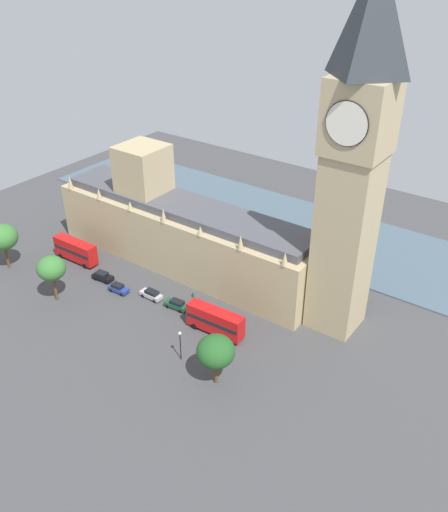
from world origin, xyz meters
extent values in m
plane|color=#424244|center=(0.00, 0.00, 0.00)|extent=(129.00, 129.00, 0.00)
cube|color=#475B6B|center=(-29.46, 0.00, 0.12)|extent=(28.13, 116.10, 0.25)
cube|color=tan|center=(-2.00, 0.00, 6.16)|extent=(13.17, 59.00, 12.33)
cube|color=tan|center=(-2.00, -10.62, 11.73)|extent=(8.98, 8.98, 23.47)
cube|color=#4C4C54|center=(-2.00, 0.00, 13.13)|extent=(10.01, 56.64, 1.60)
cone|color=tan|center=(4.19, -26.55, 13.87)|extent=(1.20, 1.20, 3.07)
cone|color=tan|center=(4.19, -17.70, 13.53)|extent=(1.20, 1.20, 2.40)
cone|color=tan|center=(4.19, -8.85, 13.27)|extent=(1.20, 1.20, 1.88)
cone|color=tan|center=(4.19, 0.00, 13.78)|extent=(1.20, 1.20, 2.90)
cone|color=tan|center=(4.19, 8.85, 13.26)|extent=(1.20, 1.20, 1.87)
cone|color=tan|center=(4.19, 17.70, 13.76)|extent=(1.20, 1.20, 2.86)
cone|color=tan|center=(4.19, 26.55, 13.57)|extent=(1.20, 1.20, 2.48)
cube|color=tan|center=(-2.00, 33.87, 15.75)|extent=(8.14, 8.14, 31.49)
cube|color=tan|center=(-2.00, 33.87, 37.07)|extent=(8.95, 8.95, 11.15)
cylinder|color=silver|center=(2.63, 33.87, 37.07)|extent=(0.25, 6.19, 6.19)
torus|color=black|center=(2.63, 33.87, 37.07)|extent=(0.24, 6.43, 6.43)
cylinder|color=silver|center=(-2.00, 29.24, 37.07)|extent=(6.19, 0.25, 6.19)
torus|color=black|center=(-2.00, 29.24, 37.07)|extent=(6.43, 0.24, 6.43)
pyramid|color=#2D3338|center=(-2.00, 33.87, 50.68)|extent=(8.95, 8.95, 16.07)
cube|color=red|center=(10.84, -19.42, 2.65)|extent=(2.77, 10.56, 4.20)
cube|color=black|center=(10.84, -19.42, 2.73)|extent=(2.82, 10.16, 0.70)
cylinder|color=black|center=(9.60, -15.77, 0.55)|extent=(0.38, 1.11, 1.10)
cylinder|color=black|center=(11.89, -15.71, 0.55)|extent=(0.38, 1.11, 1.10)
cylinder|color=black|center=(9.79, -23.12, 0.55)|extent=(0.38, 1.11, 1.10)
cylinder|color=black|center=(12.08, -23.06, 0.55)|extent=(0.38, 1.11, 1.10)
cube|color=black|center=(12.76, -9.46, 0.72)|extent=(2.32, 4.49, 0.75)
cube|color=black|center=(12.78, -9.67, 1.42)|extent=(1.83, 2.57, 0.65)
cylinder|color=black|center=(11.75, -8.17, 0.34)|extent=(0.32, 0.70, 0.68)
cylinder|color=black|center=(13.48, -7.99, 0.34)|extent=(0.32, 0.70, 0.68)
cylinder|color=black|center=(12.03, -10.92, 0.34)|extent=(0.32, 0.70, 0.68)
cylinder|color=black|center=(13.76, -10.75, 0.34)|extent=(0.32, 0.70, 0.68)
cube|color=navy|center=(13.90, -3.87, 0.72)|extent=(1.99, 4.22, 0.75)
cube|color=black|center=(13.91, -4.07, 1.42)|extent=(1.59, 2.39, 0.65)
cylinder|color=black|center=(13.03, -2.61, 0.34)|extent=(0.30, 0.70, 0.68)
cylinder|color=black|center=(14.58, -2.50, 0.34)|extent=(0.30, 0.70, 0.68)
cylinder|color=black|center=(13.22, -5.23, 0.34)|extent=(0.30, 0.70, 0.68)
cylinder|color=black|center=(14.76, -5.12, 0.34)|extent=(0.30, 0.70, 0.68)
cube|color=#B7B7BC|center=(11.68, 2.56, 0.72)|extent=(1.72, 4.60, 0.75)
cube|color=black|center=(11.68, 2.79, 1.42)|extent=(1.44, 2.58, 0.65)
cylinder|color=black|center=(12.46, 1.09, 0.34)|extent=(0.25, 0.68, 0.68)
cylinder|color=black|center=(10.91, 1.09, 0.34)|extent=(0.25, 0.68, 0.68)
cylinder|color=black|center=(12.46, 4.03, 0.34)|extent=(0.25, 0.68, 0.68)
cylinder|color=black|center=(10.91, 4.03, 0.34)|extent=(0.25, 0.68, 0.68)
cube|color=#19472D|center=(11.37, 8.51, 0.72)|extent=(2.14, 4.65, 0.75)
cube|color=black|center=(11.35, 8.73, 1.42)|extent=(1.69, 2.65, 0.65)
cylinder|color=black|center=(12.28, 7.13, 0.34)|extent=(0.31, 0.70, 0.68)
cylinder|color=black|center=(10.69, 7.00, 0.34)|extent=(0.31, 0.70, 0.68)
cylinder|color=black|center=(12.04, 10.01, 0.34)|extent=(0.31, 0.70, 0.68)
cylinder|color=black|center=(10.45, 9.88, 0.34)|extent=(0.31, 0.70, 0.68)
cube|color=red|center=(12.81, 18.62, 2.65)|extent=(3.06, 10.62, 4.20)
cube|color=black|center=(12.81, 18.62, 2.73)|extent=(3.10, 10.22, 0.70)
cylinder|color=black|center=(14.15, 15.01, 0.55)|extent=(0.41, 1.12, 1.10)
cylinder|color=black|center=(11.86, 14.89, 0.55)|extent=(0.41, 1.12, 1.10)
cylinder|color=black|center=(13.76, 22.35, 0.55)|extent=(0.41, 1.12, 1.10)
cylinder|color=black|center=(11.46, 22.23, 0.55)|extent=(0.41, 1.12, 1.10)
cylinder|color=#336B60|center=(6.79, 8.99, 0.64)|extent=(0.55, 0.55, 1.28)
sphere|color=#8C6647|center=(6.79, 8.99, 1.41)|extent=(0.25, 0.25, 0.25)
cube|color=#336B60|center=(6.69, 8.73, 0.71)|extent=(0.31, 0.20, 0.23)
cylinder|color=brown|center=(20.86, -28.86, 2.39)|extent=(0.56, 0.56, 4.79)
ellipsoid|color=#387533|center=(20.86, -28.86, 7.11)|extent=(6.20, 6.20, 5.27)
cylinder|color=brown|center=(22.50, -11.61, 2.46)|extent=(0.56, 0.56, 4.93)
ellipsoid|color=#387533|center=(22.50, -11.61, 6.93)|extent=(5.35, 5.35, 4.55)
cylinder|color=brown|center=(22.41, 25.91, 1.98)|extent=(0.56, 0.56, 3.97)
ellipsoid|color=#235623|center=(22.41, 25.91, 6.16)|extent=(5.85, 5.85, 4.97)
cylinder|color=black|center=(21.53, 18.16, 2.51)|extent=(0.18, 0.18, 5.03)
sphere|color=#F2EAC6|center=(21.53, 18.16, 5.31)|extent=(0.56, 0.56, 0.56)
camera|label=1|loc=(71.44, 63.11, 59.47)|focal=37.91mm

